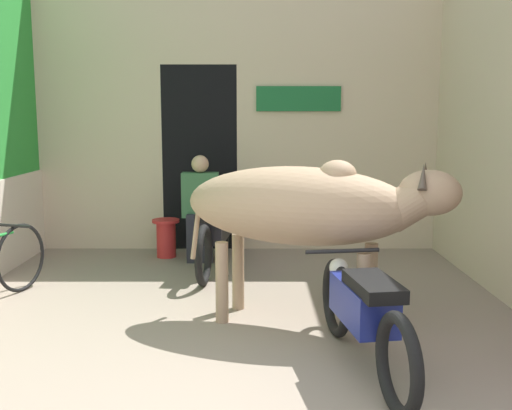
{
  "coord_description": "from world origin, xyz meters",
  "views": [
    {
      "loc": [
        0.24,
        -3.13,
        1.76
      ],
      "look_at": [
        0.23,
        2.1,
        0.97
      ],
      "focal_mm": 42.0,
      "sensor_mm": 36.0,
      "label": 1
    }
  ],
  "objects_px": {
    "cow": "(308,207)",
    "shopkeeper_seated": "(201,205)",
    "motorcycle_near": "(364,311)",
    "plastic_stool": "(167,237)",
    "motorcycle_far": "(215,232)"
  },
  "relations": [
    {
      "from": "cow",
      "to": "shopkeeper_seated",
      "type": "relative_size",
      "value": 1.8
    },
    {
      "from": "cow",
      "to": "motorcycle_near",
      "type": "relative_size",
      "value": 1.2
    },
    {
      "from": "motorcycle_near",
      "to": "plastic_stool",
      "type": "relative_size",
      "value": 4.04
    },
    {
      "from": "motorcycle_near",
      "to": "plastic_stool",
      "type": "xyz_separation_m",
      "value": [
        -1.86,
        3.35,
        -0.17
      ]
    },
    {
      "from": "motorcycle_far",
      "to": "plastic_stool",
      "type": "height_order",
      "value": "motorcycle_far"
    },
    {
      "from": "shopkeeper_seated",
      "to": "plastic_stool",
      "type": "height_order",
      "value": "shopkeeper_seated"
    },
    {
      "from": "motorcycle_far",
      "to": "shopkeeper_seated",
      "type": "height_order",
      "value": "shopkeeper_seated"
    },
    {
      "from": "cow",
      "to": "motorcycle_near",
      "type": "xyz_separation_m",
      "value": [
        0.32,
        -0.91,
        -0.59
      ]
    },
    {
      "from": "motorcycle_far",
      "to": "cow",
      "type": "bearing_deg",
      "value": -63.82
    },
    {
      "from": "motorcycle_near",
      "to": "motorcycle_far",
      "type": "relative_size",
      "value": 0.98
    },
    {
      "from": "cow",
      "to": "plastic_stool",
      "type": "distance_m",
      "value": 2.98
    },
    {
      "from": "motorcycle_near",
      "to": "plastic_stool",
      "type": "bearing_deg",
      "value": 119.08
    },
    {
      "from": "cow",
      "to": "plastic_stool",
      "type": "height_order",
      "value": "cow"
    },
    {
      "from": "motorcycle_far",
      "to": "shopkeeper_seated",
      "type": "bearing_deg",
      "value": 113.59
    },
    {
      "from": "cow",
      "to": "motorcycle_near",
      "type": "height_order",
      "value": "cow"
    }
  ]
}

